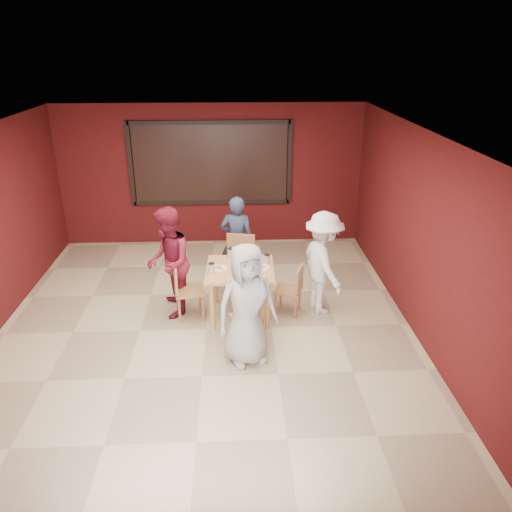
{
  "coord_description": "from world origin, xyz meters",
  "views": [
    {
      "loc": [
        0.44,
        -6.29,
        3.87
      ],
      "look_at": [
        0.75,
        0.4,
        0.98
      ],
      "focal_mm": 35.0,
      "sensor_mm": 36.0,
      "label": 1
    }
  ],
  "objects_px": {
    "dining_table": "(240,274)",
    "chair_left": "(184,287)",
    "chair_front": "(248,317)",
    "diner_left": "(169,263)",
    "diner_front": "(247,305)",
    "chair_right": "(293,287)",
    "diner_right": "(323,263)",
    "chair_back": "(240,261)",
    "diner_back": "(237,240)"
  },
  "relations": [
    {
      "from": "chair_right",
      "to": "diner_right",
      "type": "bearing_deg",
      "value": 10.28
    },
    {
      "from": "chair_right",
      "to": "diner_back",
      "type": "xyz_separation_m",
      "value": [
        -0.82,
        1.14,
        0.33
      ]
    },
    {
      "from": "chair_back",
      "to": "diner_back",
      "type": "distance_m",
      "value": 0.41
    },
    {
      "from": "diner_front",
      "to": "chair_right",
      "type": "bearing_deg",
      "value": 37.93
    },
    {
      "from": "chair_left",
      "to": "diner_back",
      "type": "bearing_deg",
      "value": 55.63
    },
    {
      "from": "diner_left",
      "to": "diner_right",
      "type": "height_order",
      "value": "diner_left"
    },
    {
      "from": "chair_front",
      "to": "chair_left",
      "type": "relative_size",
      "value": 0.91
    },
    {
      "from": "chair_left",
      "to": "diner_right",
      "type": "bearing_deg",
      "value": 3.46
    },
    {
      "from": "dining_table",
      "to": "diner_left",
      "type": "bearing_deg",
      "value": 173.28
    },
    {
      "from": "diner_left",
      "to": "chair_back",
      "type": "bearing_deg",
      "value": 115.87
    },
    {
      "from": "chair_front",
      "to": "chair_back",
      "type": "distance_m",
      "value": 1.68
    },
    {
      "from": "chair_back",
      "to": "chair_left",
      "type": "bearing_deg",
      "value": -134.98
    },
    {
      "from": "diner_back",
      "to": "chair_back",
      "type": "bearing_deg",
      "value": 107.0
    },
    {
      "from": "diner_left",
      "to": "chair_right",
      "type": "bearing_deg",
      "value": 79.46
    },
    {
      "from": "chair_left",
      "to": "chair_right",
      "type": "height_order",
      "value": "chair_left"
    },
    {
      "from": "dining_table",
      "to": "chair_front",
      "type": "distance_m",
      "value": 0.9
    },
    {
      "from": "chair_right",
      "to": "diner_left",
      "type": "distance_m",
      "value": 1.89
    },
    {
      "from": "diner_left",
      "to": "diner_right",
      "type": "distance_m",
      "value": 2.31
    },
    {
      "from": "diner_right",
      "to": "diner_front",
      "type": "bearing_deg",
      "value": 121.31
    },
    {
      "from": "chair_front",
      "to": "diner_back",
      "type": "distance_m",
      "value": 2.04
    },
    {
      "from": "diner_front",
      "to": "chair_left",
      "type": "bearing_deg",
      "value": 107.64
    },
    {
      "from": "diner_right",
      "to": "chair_left",
      "type": "bearing_deg",
      "value": 77.76
    },
    {
      "from": "diner_back",
      "to": "dining_table",
      "type": "bearing_deg",
      "value": 102.81
    },
    {
      "from": "dining_table",
      "to": "diner_back",
      "type": "height_order",
      "value": "diner_back"
    },
    {
      "from": "chair_back",
      "to": "diner_left",
      "type": "relative_size",
      "value": 0.57
    },
    {
      "from": "dining_table",
      "to": "chair_left",
      "type": "xyz_separation_m",
      "value": [
        -0.84,
        -0.03,
        -0.19
      ]
    },
    {
      "from": "chair_left",
      "to": "diner_back",
      "type": "xyz_separation_m",
      "value": [
        0.81,
        1.18,
        0.27
      ]
    },
    {
      "from": "chair_left",
      "to": "chair_right",
      "type": "distance_m",
      "value": 1.63
    },
    {
      "from": "chair_left",
      "to": "diner_front",
      "type": "bearing_deg",
      "value": -51.67
    },
    {
      "from": "chair_back",
      "to": "diner_right",
      "type": "height_order",
      "value": "diner_right"
    },
    {
      "from": "chair_right",
      "to": "chair_back",
      "type": "bearing_deg",
      "value": 134.6
    },
    {
      "from": "chair_front",
      "to": "diner_back",
      "type": "height_order",
      "value": "diner_back"
    },
    {
      "from": "chair_front",
      "to": "diner_right",
      "type": "distance_m",
      "value": 1.55
    },
    {
      "from": "chair_back",
      "to": "chair_right",
      "type": "relative_size",
      "value": 1.23
    },
    {
      "from": "diner_front",
      "to": "diner_right",
      "type": "relative_size",
      "value": 1.02
    },
    {
      "from": "chair_front",
      "to": "diner_left",
      "type": "relative_size",
      "value": 0.48
    },
    {
      "from": "dining_table",
      "to": "diner_right",
      "type": "distance_m",
      "value": 1.26
    },
    {
      "from": "diner_front",
      "to": "diner_left",
      "type": "height_order",
      "value": "diner_left"
    },
    {
      "from": "dining_table",
      "to": "chair_left",
      "type": "distance_m",
      "value": 0.86
    },
    {
      "from": "diner_right",
      "to": "chair_right",
      "type": "bearing_deg",
      "value": 84.57
    },
    {
      "from": "diner_right",
      "to": "diner_left",
      "type": "bearing_deg",
      "value": 73.65
    },
    {
      "from": "chair_left",
      "to": "diner_left",
      "type": "height_order",
      "value": "diner_left"
    },
    {
      "from": "chair_front",
      "to": "chair_back",
      "type": "xyz_separation_m",
      "value": [
        -0.08,
        1.68,
        0.09
      ]
    },
    {
      "from": "diner_front",
      "to": "dining_table",
      "type": "bearing_deg",
      "value": 72.59
    },
    {
      "from": "dining_table",
      "to": "chair_right",
      "type": "distance_m",
      "value": 0.83
    },
    {
      "from": "chair_front",
      "to": "diner_front",
      "type": "bearing_deg",
      "value": -92.79
    },
    {
      "from": "diner_front",
      "to": "diner_right",
      "type": "distance_m",
      "value": 1.74
    },
    {
      "from": "chair_left",
      "to": "dining_table",
      "type": "bearing_deg",
      "value": 1.9
    },
    {
      "from": "dining_table",
      "to": "chair_front",
      "type": "relative_size",
      "value": 1.27
    },
    {
      "from": "chair_right",
      "to": "diner_front",
      "type": "relative_size",
      "value": 0.48
    }
  ]
}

